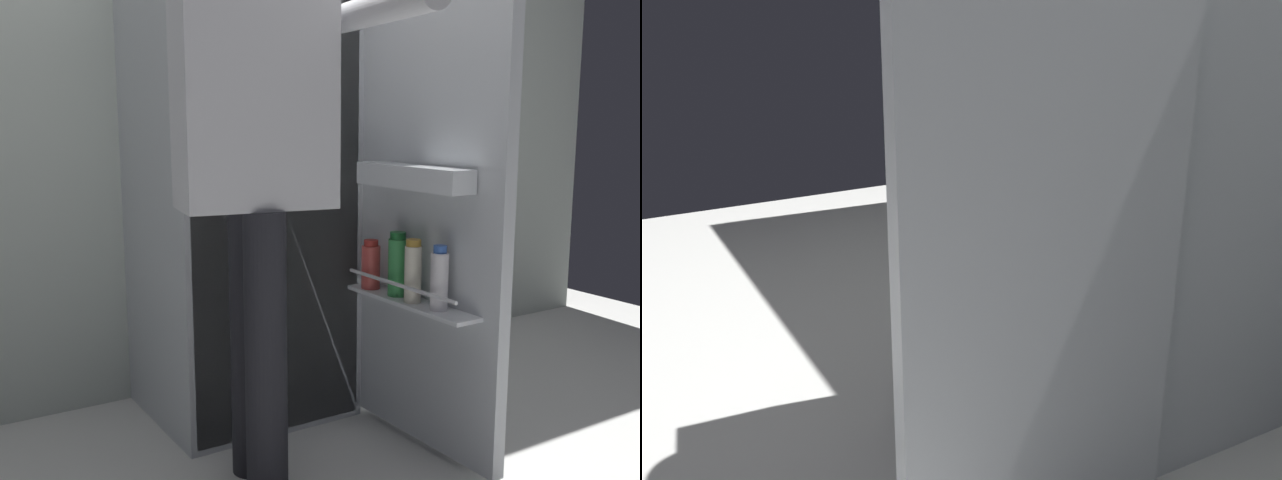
# 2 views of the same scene
# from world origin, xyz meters

# --- Properties ---
(ground_plane) EXTENTS (5.10, 5.10, 0.00)m
(ground_plane) POSITION_xyz_m (0.00, 0.00, 0.00)
(ground_plane) COLOR silver
(refrigerator) EXTENTS (0.71, 1.26, 1.66)m
(refrigerator) POSITION_xyz_m (0.03, 0.50, 0.83)
(refrigerator) COLOR silver
(refrigerator) RESTS_ON ground_plane
(person) EXTENTS (0.55, 0.78, 1.66)m
(person) POSITION_xyz_m (-0.20, 0.01, 1.00)
(person) COLOR black
(person) RESTS_ON ground_plane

